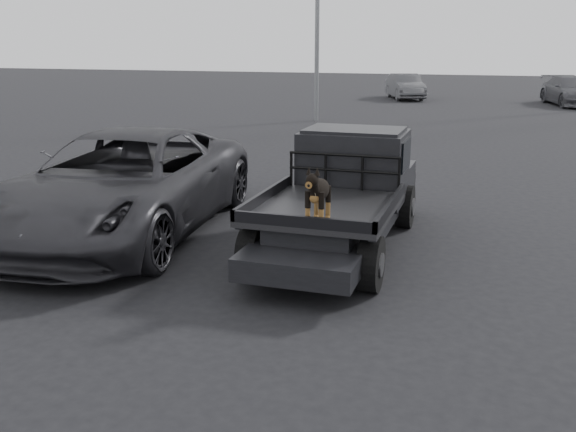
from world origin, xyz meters
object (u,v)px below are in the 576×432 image
(flatbed_ute, at_px, (340,220))
(distant_car_a, at_px, (405,86))
(dog, at_px, (318,195))
(distant_car_b, at_px, (572,91))
(parked_suv, at_px, (124,184))

(flatbed_ute, relative_size, distant_car_a, 1.25)
(dog, bearing_deg, flatbed_ute, 94.13)
(flatbed_ute, xyz_separation_m, distant_car_b, (5.82, 26.97, 0.28))
(dog, xyz_separation_m, distant_car_a, (-3.05, 29.93, -0.58))
(flatbed_ute, height_order, dog, dog)
(flatbed_ute, bearing_deg, distant_car_a, 95.92)
(distant_car_a, bearing_deg, distant_car_b, -27.99)
(parked_suv, xyz_separation_m, distant_car_b, (9.50, 27.34, -0.13))
(parked_suv, relative_size, distant_car_a, 1.45)
(dog, xyz_separation_m, parked_suv, (-3.81, 1.43, -0.42))
(flatbed_ute, relative_size, dog, 7.30)
(parked_suv, bearing_deg, flatbed_ute, -0.28)
(dog, relative_size, distant_car_a, 0.17)
(dog, xyz_separation_m, distant_car_b, (5.69, 28.77, -0.55))
(dog, relative_size, parked_suv, 0.12)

